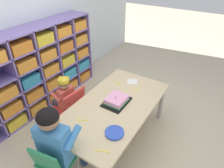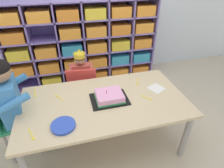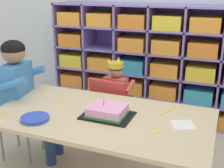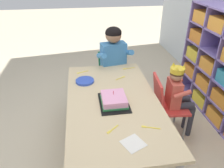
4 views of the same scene
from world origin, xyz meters
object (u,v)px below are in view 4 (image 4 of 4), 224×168
(adult_helper_seated, at_px, (115,61))
(fork_beside_plate_stack, at_px, (128,68))
(fork_scattered_mid_table, at_px, (121,78))
(fork_by_napkin, at_px, (150,127))
(paper_plate_stack, at_px, (85,81))
(birthday_cake_on_tray, at_px, (113,100))
(classroom_chair_blue, at_px, (166,102))
(classroom_chair_adult_side, at_px, (112,72))
(fork_at_table_front_edge, at_px, (82,72))
(child_with_crown, at_px, (178,92))
(fork_near_cake_tray, at_px, (112,130))
(activity_table, at_px, (113,105))

(adult_helper_seated, height_order, fork_beside_plate_stack, adult_helper_seated)
(fork_scattered_mid_table, bearing_deg, fork_by_napkin, 63.16)
(paper_plate_stack, height_order, fork_by_napkin, paper_plate_stack)
(birthday_cake_on_tray, bearing_deg, fork_scattered_mid_table, 161.45)
(classroom_chair_blue, xyz_separation_m, fork_by_napkin, (0.57, -0.37, 0.19))
(fork_by_napkin, bearing_deg, classroom_chair_adult_side, 114.00)
(fork_at_table_front_edge, height_order, fork_by_napkin, same)
(classroom_chair_blue, bearing_deg, fork_by_napkin, 152.84)
(classroom_chair_adult_side, bearing_deg, fork_scattered_mid_table, -96.50)
(child_with_crown, relative_size, fork_near_cake_tray, 8.04)
(birthday_cake_on_tray, distance_m, fork_beside_plate_stack, 0.75)
(fork_beside_plate_stack, bearing_deg, adult_helper_seated, 131.60)
(birthday_cake_on_tray, relative_size, paper_plate_stack, 1.82)
(child_with_crown, height_order, birthday_cake_on_tray, child_with_crown)
(fork_at_table_front_edge, xyz_separation_m, fork_scattered_mid_table, (0.21, 0.42, 0.00))
(fork_beside_plate_stack, bearing_deg, fork_near_cake_tray, -114.98)
(adult_helper_seated, relative_size, fork_by_napkin, 7.37)
(classroom_chair_blue, distance_m, child_with_crown, 0.17)
(paper_plate_stack, height_order, fork_near_cake_tray, paper_plate_stack)
(fork_scattered_mid_table, height_order, fork_near_cake_tray, same)
(classroom_chair_adult_side, bearing_deg, birthday_cake_on_tray, -107.86)
(fork_scattered_mid_table, bearing_deg, fork_beside_plate_stack, -150.82)
(classroom_chair_blue, height_order, classroom_chair_adult_side, classroom_chair_adult_side)
(birthday_cake_on_tray, bearing_deg, classroom_chair_adult_side, 172.16)
(paper_plate_stack, bearing_deg, activity_table, 32.02)
(activity_table, xyz_separation_m, fork_at_table_front_edge, (-0.62, -0.26, 0.06))
(classroom_chair_blue, distance_m, fork_by_napkin, 0.71)
(classroom_chair_blue, distance_m, adult_helper_seated, 0.80)
(fork_at_table_front_edge, bearing_deg, fork_near_cake_tray, -102.00)
(fork_scattered_mid_table, bearing_deg, birthday_cake_on_tray, 40.08)
(activity_table, distance_m, paper_plate_stack, 0.46)
(birthday_cake_on_tray, height_order, fork_scattered_mid_table, birthday_cake_on_tray)
(classroom_chair_adult_side, xyz_separation_m, fork_at_table_front_edge, (0.26, -0.39, 0.16))
(child_with_crown, bearing_deg, birthday_cake_on_tray, 110.74)
(classroom_chair_adult_side, xyz_separation_m, fork_beside_plate_stack, (0.23, 0.16, 0.16))
(birthday_cake_on_tray, relative_size, fork_near_cake_tray, 3.36)
(activity_table, bearing_deg, child_with_crown, 101.22)
(classroom_chair_blue, height_order, child_with_crown, child_with_crown)
(fork_near_cake_tray, bearing_deg, classroom_chair_blue, 0.01)
(classroom_chair_adult_side, distance_m, fork_near_cake_tray, 1.31)
(adult_helper_seated, bearing_deg, classroom_chair_adult_side, 90.00)
(fork_scattered_mid_table, xyz_separation_m, fork_near_cake_tray, (0.82, -0.22, 0.00))
(birthday_cake_on_tray, xyz_separation_m, fork_by_napkin, (0.37, 0.22, -0.03))
(fork_beside_plate_stack, bearing_deg, fork_at_table_front_edge, 175.88)
(fork_at_table_front_edge, bearing_deg, child_with_crown, -49.21)
(fork_by_napkin, height_order, fork_beside_plate_stack, same)
(classroom_chair_adult_side, distance_m, fork_beside_plate_stack, 0.32)
(fork_scattered_mid_table, bearing_deg, adult_helper_seated, -119.93)
(child_with_crown, height_order, fork_at_table_front_edge, child_with_crown)
(fork_at_table_front_edge, distance_m, fork_scattered_mid_table, 0.47)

